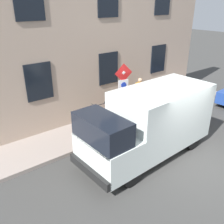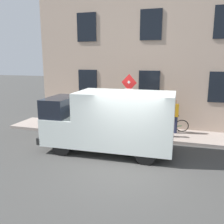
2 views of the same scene
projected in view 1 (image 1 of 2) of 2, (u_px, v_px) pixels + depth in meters
ground_plane at (194, 161)px, 8.99m from camera, size 80.00×80.00×0.00m
sidewalk_slab at (121, 120)px, 11.92m from camera, size 2.07×14.65×0.14m
building_facade at (104, 38)px, 11.39m from camera, size 0.75×12.65×7.55m
sign_post_stacked at (123, 88)px, 10.16m from camera, size 0.20×0.55×2.83m
delivery_van at (150, 122)px, 8.91m from camera, size 2.17×5.39×2.50m
bicycle_green at (134, 102)px, 12.80m from camera, size 0.46×1.72×0.89m
bicycle_red at (119, 107)px, 12.23m from camera, size 0.46×1.71×0.89m
bicycle_black at (102, 112)px, 11.65m from camera, size 0.46×1.71×0.89m
pedestrian at (139, 93)px, 12.49m from camera, size 0.28×0.41×1.72m
litter_bin at (130, 115)px, 11.16m from camera, size 0.44×0.44×0.90m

